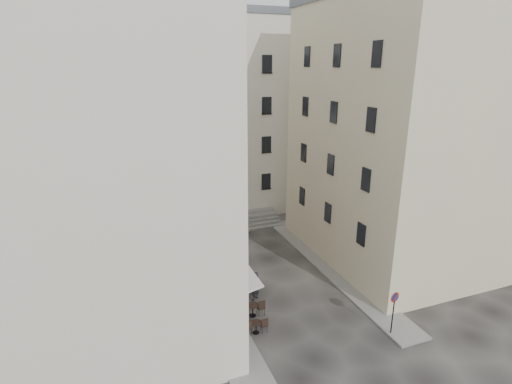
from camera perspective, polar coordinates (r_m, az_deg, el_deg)
name	(u,v)px	position (r m, az deg, el deg)	size (l,w,h in m)	color
ground	(290,301)	(25.71, 4.91, -15.23)	(90.00, 90.00, 0.00)	black
sidewalk_left	(204,282)	(27.65, -7.45, -12.61)	(2.00, 22.00, 0.12)	slate
sidewalk_right	(329,266)	(29.84, 10.36, -10.34)	(2.00, 18.00, 0.12)	slate
building_left	(88,138)	(22.67, -22.92, 7.07)	(12.20, 16.20, 20.60)	beige
building_right	(406,133)	(30.76, 20.60, 7.92)	(12.20, 14.20, 18.60)	beige
building_back	(199,115)	(39.57, -8.14, 10.83)	(18.20, 10.20, 18.60)	beige
cafe_storefront	(218,279)	(24.25, -5.49, -12.25)	(1.74, 7.30, 3.50)	#42090E
stone_steps	(230,223)	(35.98, -3.68, -4.43)	(9.00, 3.15, 0.80)	#615E5B
bollard_near	(246,314)	(23.61, -1.43, -16.96)	(0.12, 0.12, 0.98)	black
bollard_mid	(228,283)	(26.42, -4.00, -12.88)	(0.12, 0.12, 0.98)	black
bollard_far	(214,260)	(29.38, -6.00, -9.58)	(0.12, 0.12, 0.98)	black
no_parking_sign	(394,305)	(23.08, 19.12, -15.00)	(0.59, 0.15, 2.62)	black
bistro_table_a	(256,326)	(22.81, -0.03, -18.59)	(1.26, 0.59, 0.89)	black
bistro_table_b	(252,309)	(24.03, -0.52, -16.32)	(1.41, 0.66, 0.99)	black
bistro_table_c	(231,301)	(24.93, -3.56, -15.23)	(1.14, 0.53, 0.80)	black
bistro_table_d	(235,277)	(27.23, -3.02, -12.08)	(1.20, 0.56, 0.85)	black
bistro_table_e	(215,266)	(28.71, -5.82, -10.52)	(1.15, 0.54, 0.81)	black
pedestrian	(255,286)	(25.26, -0.15, -13.26)	(0.69, 0.46, 1.90)	black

